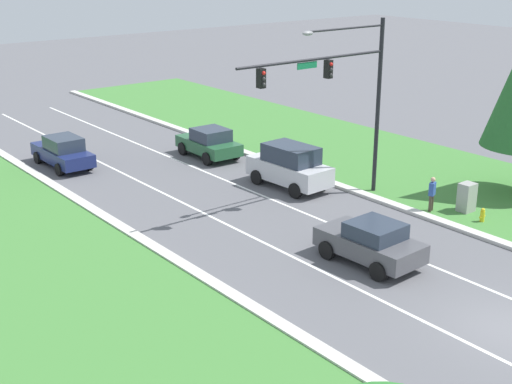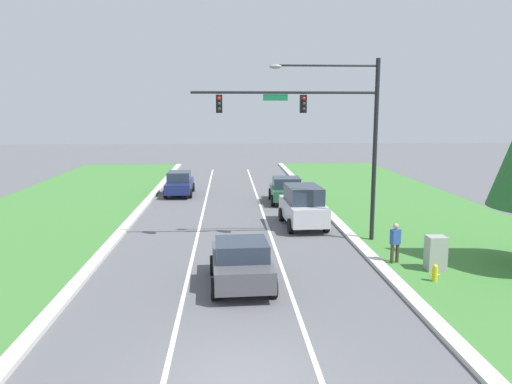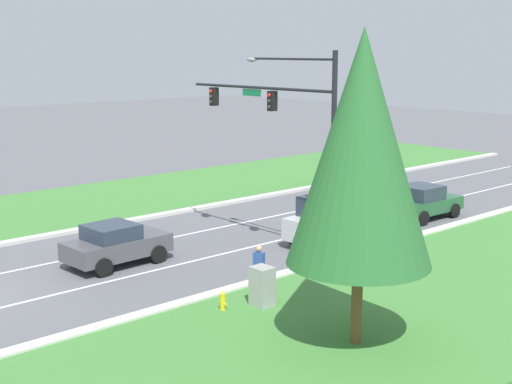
{
  "view_description": "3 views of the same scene",
  "coord_description": "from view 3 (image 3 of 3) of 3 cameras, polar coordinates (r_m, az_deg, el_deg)",
  "views": [
    {
      "loc": [
        -18.59,
        -10.6,
        11.36
      ],
      "look_at": [
        -1.06,
        11.7,
        1.63
      ],
      "focal_mm": 50.0,
      "sensor_mm": 36.0,
      "label": 1
    },
    {
      "loc": [
        -0.3,
        -10.54,
        6.13
      ],
      "look_at": [
        1.07,
        13.19,
        2.18
      ],
      "focal_mm": 35.0,
      "sensor_mm": 36.0,
      "label": 2
    },
    {
      "loc": [
        24.12,
        -7.79,
        8.39
      ],
      "look_at": [
        -0.4,
        14.18,
        1.81
      ],
      "focal_mm": 50.0,
      "sensor_mm": 36.0,
      "label": 3
    }
  ],
  "objects": [
    {
      "name": "graphite_sedan",
      "position": [
        28.77,
        -11.15,
        -4.09
      ],
      "size": [
        2.31,
        4.19,
        1.67
      ],
      "rotation": [
        0.0,
        0.0,
        0.05
      ],
      "color": "#4C4C51",
      "rests_on": "ground_plane"
    },
    {
      "name": "forest_sedan",
      "position": [
        36.9,
        13.2,
        -0.76
      ],
      "size": [
        2.23,
        4.24,
        1.72
      ],
      "rotation": [
        0.0,
        0.0,
        -0.03
      ],
      "color": "#235633",
      "rests_on": "ground_plane"
    },
    {
      "name": "silver_suv",
      "position": [
        31.48,
        6.05,
        -2.12
      ],
      "size": [
        2.24,
        4.6,
        2.19
      ],
      "rotation": [
        0.0,
        0.0,
        0.05
      ],
      "color": "silver",
      "rests_on": "ground_plane"
    },
    {
      "name": "conifer_near_right_tree",
      "position": [
        19.74,
        8.42,
        3.45
      ],
      "size": [
        4.1,
        4.1,
        9.02
      ],
      "color": "brown",
      "rests_on": "ground_plane"
    },
    {
      "name": "pedestrian",
      "position": [
        25.11,
        0.23,
        -5.95
      ],
      "size": [
        0.43,
        0.34,
        1.69
      ],
      "rotation": [
        0.0,
        0.0,
        3.51
      ],
      "color": "#42382D",
      "rests_on": "ground_plane"
    },
    {
      "name": "utility_cabinet",
      "position": [
        23.68,
        0.49,
        -7.63
      ],
      "size": [
        0.7,
        0.6,
        1.4
      ],
      "color": "#9E9E99",
      "rests_on": "ground_plane"
    },
    {
      "name": "traffic_signal_mast",
      "position": [
        28.23,
        2.66,
        5.59
      ],
      "size": [
        8.44,
        0.41,
        8.38
      ],
      "color": "black",
      "rests_on": "ground_plane"
    },
    {
      "name": "curb_strip_right",
      "position": [
        21.7,
        -17.89,
        -11.8
      ],
      "size": [
        0.5,
        90.0,
        0.15
      ],
      "color": "beige",
      "rests_on": "ground_plane"
    },
    {
      "name": "fire_hydrant",
      "position": [
        23.42,
        -2.67,
        -8.8
      ],
      "size": [
        0.34,
        0.2,
        0.7
      ],
      "color": "gold",
      "rests_on": "ground_plane"
    },
    {
      "name": "navy_sedan",
      "position": [
        43.94,
        7.92,
        1.33
      ],
      "size": [
        1.97,
        4.65,
        1.73
      ],
      "rotation": [
        0.0,
        0.0,
        0.01
      ],
      "color": "navy",
      "rests_on": "ground_plane"
    }
  ]
}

